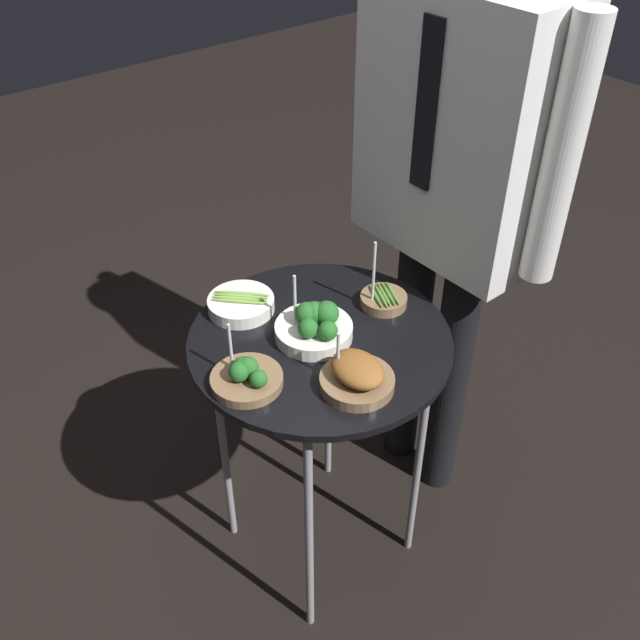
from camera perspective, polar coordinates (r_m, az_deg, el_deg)
The scene contains 8 objects.
ground_plane at distance 2.15m, azimuth 0.00°, elevation -17.03°, with size 8.00×8.00×0.00m, color black.
serving_cart at distance 1.64m, azimuth 0.00°, elevation -3.24°, with size 0.60×0.60×0.75m.
bowl_broccoli_front_right at distance 1.57m, azimuth -0.41°, elevation -0.45°, with size 0.17×0.17×0.15m.
bowl_roast_back_left at distance 1.46m, azimuth 2.99°, elevation -4.48°, with size 0.16×0.16×0.13m.
bowl_asparagus_back_right at distance 1.68m, azimuth 5.11°, elevation 1.67°, with size 0.11×0.11×0.18m.
bowl_broccoli_center at distance 1.47m, azimuth -5.91°, elevation -4.49°, with size 0.15×0.15×0.14m.
bowl_asparagus_front_center at distance 1.67m, azimuth -6.34°, elevation 1.29°, with size 0.16×0.16×0.04m.
waiter_figure at distance 1.71m, azimuth 10.75°, elevation 12.55°, with size 0.61×0.23×1.65m.
Camera 1 is at (0.95, -0.78, 1.77)m, focal length 40.00 mm.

